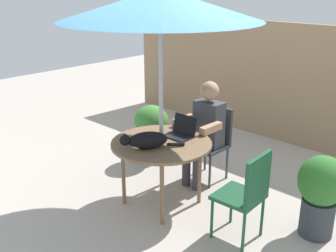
# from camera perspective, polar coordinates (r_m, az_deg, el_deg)

# --- Properties ---
(ground_plane) EXTENTS (14.00, 14.00, 0.00)m
(ground_plane) POSITION_cam_1_polar(r_m,az_deg,el_deg) (4.52, -0.89, -10.79)
(ground_plane) COLOR #ADA399
(fence_back) EXTENTS (5.91, 0.08, 1.76)m
(fence_back) POSITION_cam_1_polar(r_m,az_deg,el_deg) (6.18, 16.15, 5.75)
(fence_back) COLOR #937756
(fence_back) RESTS_ON ground
(patio_table) EXTENTS (1.06, 1.06, 0.72)m
(patio_table) POSITION_cam_1_polar(r_m,az_deg,el_deg) (4.22, -0.94, -2.99)
(patio_table) COLOR brown
(patio_table) RESTS_ON ground
(patio_umbrella) EXTENTS (1.94, 1.94, 2.24)m
(patio_umbrella) POSITION_cam_1_polar(r_m,az_deg,el_deg) (3.89, -1.06, 16.75)
(patio_umbrella) COLOR #B7B7BC
(patio_umbrella) RESTS_ON ground
(chair_occupied) EXTENTS (0.40, 0.40, 0.89)m
(chair_occupied) POSITION_cam_1_polar(r_m,az_deg,el_deg) (4.90, 6.33, -1.59)
(chair_occupied) COLOR #33383F
(chair_occupied) RESTS_ON ground
(chair_empty) EXTENTS (0.42, 0.42, 0.89)m
(chair_empty) POSITION_cam_1_polar(r_m,az_deg,el_deg) (3.74, 11.15, -8.96)
(chair_empty) COLOR #194C2D
(chair_empty) RESTS_ON ground
(person_seated) EXTENTS (0.48, 0.48, 1.23)m
(person_seated) POSITION_cam_1_polar(r_m,az_deg,el_deg) (4.72, 5.24, -0.18)
(person_seated) COLOR #3F3F47
(person_seated) RESTS_ON ground
(laptop) EXTENTS (0.31, 0.26, 0.21)m
(laptop) POSITION_cam_1_polar(r_m,az_deg,el_deg) (4.34, 1.97, -0.60)
(laptop) COLOR black
(laptop) RESTS_ON patio_table
(cat) EXTENTS (0.43, 0.55, 0.17)m
(cat) POSITION_cam_1_polar(r_m,az_deg,el_deg) (4.02, -3.23, -2.07)
(cat) COLOR black
(cat) RESTS_ON patio_table
(potted_plant_near_fence) EXTENTS (0.44, 0.44, 0.81)m
(potted_plant_near_fence) POSITION_cam_1_polar(r_m,az_deg,el_deg) (4.04, 20.79, -8.64)
(potted_plant_near_fence) COLOR #33383D
(potted_plant_near_fence) RESTS_ON ground
(potted_plant_by_chair) EXTENTS (0.45, 0.45, 0.77)m
(potted_plant_by_chair) POSITION_cam_1_polar(r_m,az_deg,el_deg) (5.37, -2.38, -0.47)
(potted_plant_by_chair) COLOR #595654
(potted_plant_by_chair) RESTS_ON ground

